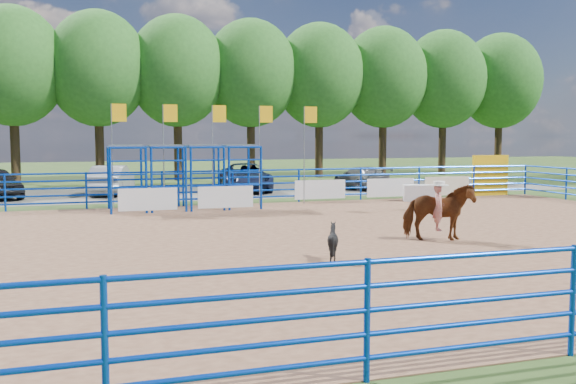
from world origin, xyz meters
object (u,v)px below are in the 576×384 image
object	(u,v)px
car_d	(361,178)
car_b	(112,180)
announcer_table	(419,193)
calf	(333,242)
car_c	(246,177)
horse_and_rider	(438,210)

from	to	relation	value
car_d	car_b	bearing A→B (deg)	-7.22
announcer_table	calf	world-z (taller)	calf
car_c	car_d	size ratio (longest dim) A/B	1.23
calf	car_c	world-z (taller)	car_c
announcer_table	car_c	bearing A→B (deg)	128.85
car_c	announcer_table	bearing A→B (deg)	-43.49
calf	car_c	bearing A→B (deg)	-33.64
horse_and_rider	calf	bearing A→B (deg)	-156.07
calf	car_d	world-z (taller)	car_d
horse_and_rider	car_c	bearing A→B (deg)	93.73
car_b	car_d	bearing A→B (deg)	-169.91
announcer_table	car_d	size ratio (longest dim) A/B	0.32
announcer_table	horse_and_rider	distance (m)	11.06
calf	car_c	size ratio (longest dim) A/B	0.16
calf	car_b	size ratio (longest dim) A/B	0.20
calf	car_b	world-z (taller)	car_b
car_c	calf	bearing A→B (deg)	-90.42
announcer_table	horse_and_rider	size ratio (longest dim) A/B	0.59
announcer_table	calf	size ratio (longest dim) A/B	1.57
car_b	calf	bearing A→B (deg)	115.97
horse_and_rider	car_b	size ratio (longest dim) A/B	0.52
horse_and_rider	calf	world-z (taller)	horse_and_rider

